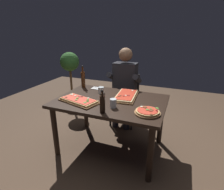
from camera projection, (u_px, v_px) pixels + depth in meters
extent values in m
plane|color=#4C3828|center=(111.00, 147.00, 2.62)|extent=(6.40, 6.40, 0.00)
cube|color=black|center=(111.00, 101.00, 2.37)|extent=(1.40, 0.96, 0.04)
cylinder|color=black|center=(55.00, 132.00, 2.37)|extent=(0.07, 0.07, 0.70)
cylinder|color=black|center=(150.00, 155.00, 1.93)|extent=(0.07, 0.07, 0.70)
cylinder|color=black|center=(86.00, 108.00, 3.06)|extent=(0.07, 0.07, 0.70)
cylinder|color=black|center=(161.00, 121.00, 2.63)|extent=(0.07, 0.07, 0.70)
cube|color=brown|center=(79.00, 101.00, 2.30)|extent=(0.56, 0.38, 0.02)
cube|color=tan|center=(79.00, 100.00, 2.29)|extent=(0.52, 0.34, 0.02)
cube|color=red|center=(79.00, 99.00, 2.29)|extent=(0.47, 0.30, 0.01)
cylinder|color=beige|center=(75.00, 96.00, 2.38)|extent=(0.03, 0.03, 0.01)
cylinder|color=#4C7F2D|center=(85.00, 102.00, 2.17)|extent=(0.04, 0.04, 0.00)
cylinder|color=beige|center=(72.00, 94.00, 2.43)|extent=(0.04, 0.04, 0.01)
cylinder|color=#4C7F2D|center=(78.00, 98.00, 2.29)|extent=(0.03, 0.03, 0.01)
cylinder|color=#4C7F2D|center=(76.00, 100.00, 2.25)|extent=(0.03, 0.03, 0.00)
cylinder|color=#4C7F2D|center=(88.00, 100.00, 2.24)|extent=(0.03, 0.03, 0.01)
cylinder|color=beige|center=(88.00, 98.00, 2.30)|extent=(0.03, 0.03, 0.00)
cylinder|color=#4C7F2D|center=(88.00, 101.00, 2.20)|extent=(0.03, 0.03, 0.01)
cylinder|color=maroon|center=(79.00, 97.00, 2.35)|extent=(0.04, 0.04, 0.01)
cylinder|color=brown|center=(66.00, 97.00, 2.33)|extent=(0.03, 0.03, 0.00)
cylinder|color=maroon|center=(82.00, 96.00, 2.36)|extent=(0.03, 0.03, 0.01)
cube|color=brown|center=(126.00, 96.00, 2.46)|extent=(0.32, 0.54, 0.02)
cube|color=#E5C184|center=(126.00, 95.00, 2.45)|extent=(0.28, 0.50, 0.02)
cube|color=#B72D19|center=(126.00, 94.00, 2.45)|extent=(0.25, 0.46, 0.01)
cylinder|color=maroon|center=(124.00, 96.00, 2.38)|extent=(0.03, 0.03, 0.01)
cylinder|color=beige|center=(132.00, 91.00, 2.58)|extent=(0.03, 0.03, 0.01)
cylinder|color=brown|center=(121.00, 96.00, 2.38)|extent=(0.03, 0.03, 0.01)
cylinder|color=brown|center=(119.00, 96.00, 2.36)|extent=(0.03, 0.03, 0.00)
cylinder|color=beige|center=(126.00, 95.00, 2.39)|extent=(0.02, 0.02, 0.01)
cylinder|color=maroon|center=(128.00, 95.00, 2.39)|extent=(0.04, 0.04, 0.01)
cylinder|color=brown|center=(147.00, 113.00, 1.98)|extent=(0.29, 0.29, 0.02)
cylinder|color=tan|center=(147.00, 111.00, 1.97)|extent=(0.26, 0.26, 0.02)
cylinder|color=red|center=(148.00, 110.00, 1.97)|extent=(0.22, 0.22, 0.01)
cylinder|color=brown|center=(151.00, 110.00, 1.96)|extent=(0.04, 0.04, 0.01)
cylinder|color=maroon|center=(157.00, 110.00, 1.95)|extent=(0.03, 0.03, 0.01)
cylinder|color=brown|center=(151.00, 114.00, 1.86)|extent=(0.03, 0.03, 0.00)
cylinder|color=#4C7F2D|center=(147.00, 110.00, 1.97)|extent=(0.03, 0.03, 0.01)
cylinder|color=brown|center=(150.00, 111.00, 1.95)|extent=(0.03, 0.03, 0.01)
cylinder|color=brown|center=(145.00, 107.00, 2.03)|extent=(0.04, 0.04, 0.01)
cylinder|color=beige|center=(141.00, 107.00, 2.05)|extent=(0.03, 0.03, 0.01)
cylinder|color=#4C7F2D|center=(151.00, 109.00, 1.99)|extent=(0.02, 0.02, 0.01)
cylinder|color=#4C7F2D|center=(157.00, 108.00, 2.01)|extent=(0.04, 0.04, 0.00)
cylinder|color=maroon|center=(151.00, 111.00, 1.94)|extent=(0.03, 0.03, 0.00)
cylinder|color=#47230F|center=(83.00, 80.00, 2.84)|extent=(0.06, 0.06, 0.24)
cylinder|color=#47230F|center=(83.00, 69.00, 2.78)|extent=(0.03, 0.03, 0.09)
cylinder|color=black|center=(82.00, 66.00, 2.77)|extent=(0.03, 0.03, 0.01)
cylinder|color=black|center=(102.00, 104.00, 1.97)|extent=(0.06, 0.06, 0.19)
cylinder|color=black|center=(102.00, 94.00, 1.93)|extent=(0.02, 0.02, 0.06)
cylinder|color=black|center=(102.00, 91.00, 1.92)|extent=(0.03, 0.03, 0.01)
cylinder|color=silver|center=(101.00, 90.00, 2.61)|extent=(0.08, 0.08, 0.09)
cylinder|color=#5B3814|center=(101.00, 92.00, 2.62)|extent=(0.07, 0.07, 0.03)
cylinder|color=silver|center=(113.00, 103.00, 2.12)|extent=(0.08, 0.08, 0.11)
cylinder|color=silver|center=(113.00, 106.00, 2.13)|extent=(0.06, 0.06, 0.03)
cube|color=white|center=(97.00, 88.00, 2.81)|extent=(0.18, 0.11, 0.01)
cube|color=silver|center=(97.00, 88.00, 2.79)|extent=(0.17, 0.01, 0.00)
cube|color=silver|center=(98.00, 88.00, 2.82)|extent=(0.17, 0.02, 0.00)
cube|color=black|center=(124.00, 101.00, 3.17)|extent=(0.44, 0.44, 0.04)
cube|color=black|center=(128.00, 85.00, 3.27)|extent=(0.40, 0.04, 0.42)
cylinder|color=black|center=(110.00, 115.00, 3.15)|extent=(0.04, 0.04, 0.41)
cylinder|color=black|center=(131.00, 119.00, 3.02)|extent=(0.04, 0.04, 0.41)
cylinder|color=black|center=(118.00, 107.00, 3.48)|extent=(0.04, 0.04, 0.41)
cylinder|color=black|center=(137.00, 110.00, 3.35)|extent=(0.04, 0.04, 0.41)
cylinder|color=#23232D|center=(115.00, 115.00, 3.12)|extent=(0.11, 0.11, 0.45)
cylinder|color=#23232D|center=(127.00, 116.00, 3.05)|extent=(0.11, 0.11, 0.45)
cube|color=#23232D|center=(123.00, 98.00, 3.06)|extent=(0.34, 0.40, 0.12)
cube|color=#232328|center=(125.00, 78.00, 3.04)|extent=(0.38, 0.22, 0.52)
sphere|color=brown|center=(126.00, 55.00, 2.90)|extent=(0.22, 0.22, 0.22)
cylinder|color=#232328|center=(112.00, 76.00, 3.06)|extent=(0.09, 0.31, 0.21)
cylinder|color=#232328|center=(137.00, 79.00, 2.91)|extent=(0.09, 0.31, 0.21)
cylinder|color=#846042|center=(73.00, 101.00, 3.91)|extent=(0.31, 0.31, 0.30)
cylinder|color=brown|center=(71.00, 82.00, 3.77)|extent=(0.04, 0.04, 0.55)
sphere|color=#285623|center=(70.00, 62.00, 3.62)|extent=(0.37, 0.37, 0.37)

